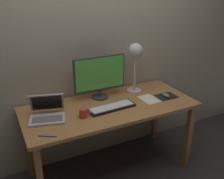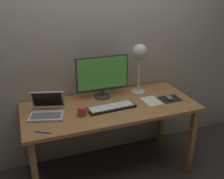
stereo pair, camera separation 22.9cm
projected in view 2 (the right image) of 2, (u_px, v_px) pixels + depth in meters
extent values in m
plane|color=#383333|center=(111.00, 169.00, 2.70)|extent=(4.80, 4.80, 0.00)
cube|color=#B2A893|center=(96.00, 37.00, 2.54)|extent=(4.80, 0.06, 2.60)
cube|color=#A8703D|center=(110.00, 107.00, 2.42)|extent=(1.60, 0.70, 0.03)
cube|color=#A8703D|center=(36.00, 178.00, 2.07)|extent=(0.05, 0.05, 0.71)
cube|color=#A8703D|center=(192.00, 141.00, 2.54)|extent=(0.05, 0.05, 0.71)
cube|color=#A8703D|center=(30.00, 140.00, 2.57)|extent=(0.05, 0.05, 0.71)
cube|color=#A8703D|center=(161.00, 115.00, 3.04)|extent=(0.05, 0.05, 0.71)
cylinder|color=#38383A|center=(103.00, 96.00, 2.58)|extent=(0.16, 0.16, 0.01)
cylinder|color=#38383A|center=(103.00, 92.00, 2.57)|extent=(0.03, 0.03, 0.07)
cube|color=#38383A|center=(102.00, 73.00, 2.49)|extent=(0.52, 0.03, 0.33)
cube|color=#59C64C|center=(103.00, 73.00, 2.47)|extent=(0.49, 0.00, 0.31)
cube|color=black|center=(112.00, 108.00, 2.35)|extent=(0.45, 0.17, 0.02)
cube|color=silver|center=(112.00, 106.00, 2.34)|extent=(0.41, 0.14, 0.01)
cube|color=silver|center=(46.00, 116.00, 2.20)|extent=(0.33, 0.26, 0.02)
cube|color=slate|center=(46.00, 116.00, 2.18)|extent=(0.26, 0.17, 0.00)
cube|color=silver|center=(48.00, 99.00, 2.29)|extent=(0.30, 0.16, 0.18)
cube|color=black|center=(48.00, 99.00, 2.29)|extent=(0.26, 0.14, 0.15)
cylinder|color=beige|center=(138.00, 92.00, 2.69)|extent=(0.15, 0.15, 0.01)
cylinder|color=silver|center=(139.00, 73.00, 2.61)|extent=(0.02, 0.02, 0.39)
sphere|color=silver|center=(140.00, 51.00, 2.53)|extent=(0.15, 0.15, 0.15)
sphere|color=#FFEAB2|center=(140.00, 55.00, 2.53)|extent=(0.05, 0.05, 0.05)
cube|color=black|center=(170.00, 99.00, 2.54)|extent=(0.20, 0.16, 0.00)
ellipsoid|color=slate|center=(169.00, 98.00, 2.52)|extent=(0.06, 0.10, 0.03)
cylinder|color=#CC3F3F|center=(81.00, 112.00, 2.21)|extent=(0.07, 0.07, 0.08)
torus|color=#CC3F3F|center=(87.00, 111.00, 2.23)|extent=(0.05, 0.05, 0.01)
cube|color=white|center=(151.00, 101.00, 2.50)|extent=(0.15, 0.21, 0.00)
cylinder|color=#2633A5|center=(43.00, 132.00, 1.98)|extent=(0.12, 0.08, 0.01)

